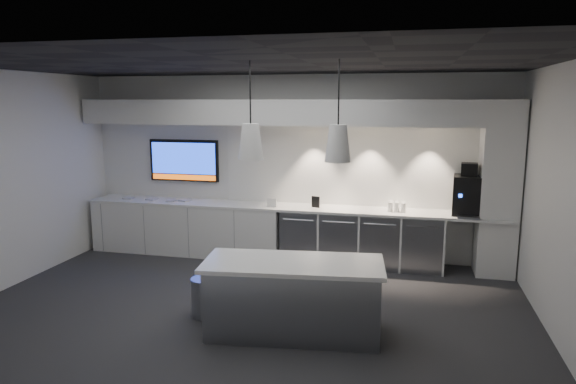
% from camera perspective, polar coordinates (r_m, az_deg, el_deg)
% --- Properties ---
extents(floor, '(7.00, 7.00, 0.00)m').
position_cam_1_polar(floor, '(6.58, -4.63, -13.05)').
color(floor, '#2C2C2F').
rests_on(floor, ground).
extents(ceiling, '(7.00, 7.00, 0.00)m').
position_cam_1_polar(ceiling, '(6.06, -5.05, 14.00)').
color(ceiling, black).
rests_on(ceiling, wall_back).
extents(wall_back, '(7.00, 0.00, 7.00)m').
position_cam_1_polar(wall_back, '(8.53, 0.39, 2.83)').
color(wall_back, white).
rests_on(wall_back, floor).
extents(wall_front, '(7.00, 0.00, 7.00)m').
position_cam_1_polar(wall_front, '(3.91, -16.34, -6.44)').
color(wall_front, white).
rests_on(wall_front, floor).
extents(wall_right, '(0.00, 7.00, 7.00)m').
position_cam_1_polar(wall_right, '(6.07, 28.44, -1.43)').
color(wall_right, white).
rests_on(wall_right, floor).
extents(back_counter, '(6.80, 0.65, 0.04)m').
position_cam_1_polar(back_counter, '(8.32, -0.12, -1.69)').
color(back_counter, white).
rests_on(back_counter, left_base_cabinets).
extents(left_base_cabinets, '(3.30, 0.63, 0.86)m').
position_cam_1_polar(left_base_cabinets, '(8.98, -11.07, -3.94)').
color(left_base_cabinets, white).
rests_on(left_base_cabinets, floor).
extents(fridge_unit_a, '(0.60, 0.61, 0.85)m').
position_cam_1_polar(fridge_unit_a, '(8.37, 1.55, -4.82)').
color(fridge_unit_a, gray).
rests_on(fridge_unit_a, floor).
extents(fridge_unit_b, '(0.60, 0.61, 0.85)m').
position_cam_1_polar(fridge_unit_b, '(8.27, 5.85, -5.06)').
color(fridge_unit_b, gray).
rests_on(fridge_unit_b, floor).
extents(fridge_unit_c, '(0.60, 0.61, 0.85)m').
position_cam_1_polar(fridge_unit_c, '(8.22, 10.22, -5.27)').
color(fridge_unit_c, gray).
rests_on(fridge_unit_c, floor).
extents(fridge_unit_d, '(0.60, 0.61, 0.85)m').
position_cam_1_polar(fridge_unit_d, '(8.22, 14.63, -5.45)').
color(fridge_unit_d, gray).
rests_on(fridge_unit_d, floor).
extents(backsplash, '(4.60, 0.03, 1.30)m').
position_cam_1_polar(backsplash, '(8.32, 8.45, 2.88)').
color(backsplash, white).
rests_on(backsplash, wall_back).
extents(soffit, '(6.90, 0.60, 0.40)m').
position_cam_1_polar(soffit, '(8.17, -0.08, 8.83)').
color(soffit, white).
rests_on(soffit, wall_back).
extents(column, '(0.55, 0.55, 2.60)m').
position_cam_1_polar(column, '(8.16, 22.36, 0.29)').
color(column, white).
rests_on(column, floor).
extents(wall_tv, '(1.25, 0.07, 0.72)m').
position_cam_1_polar(wall_tv, '(9.09, -11.46, 3.45)').
color(wall_tv, black).
rests_on(wall_tv, wall_back).
extents(island, '(2.06, 1.07, 0.84)m').
position_cam_1_polar(island, '(5.83, 0.58, -11.64)').
color(island, gray).
rests_on(island, floor).
extents(bin, '(0.40, 0.40, 0.48)m').
position_cam_1_polar(bin, '(6.42, -9.18, -11.45)').
color(bin, gray).
rests_on(bin, floor).
extents(coffee_machine, '(0.47, 0.63, 0.77)m').
position_cam_1_polar(coffee_machine, '(8.11, 19.35, -0.15)').
color(coffee_machine, black).
rests_on(coffee_machine, back_counter).
extents(sign_black, '(0.14, 0.06, 0.18)m').
position_cam_1_polar(sign_black, '(8.20, 3.09, -1.11)').
color(sign_black, black).
rests_on(sign_black, back_counter).
extents(sign_white, '(0.18, 0.07, 0.14)m').
position_cam_1_polar(sign_white, '(8.24, -1.84, -1.18)').
color(sign_white, white).
rests_on(sign_white, back_counter).
extents(cup_cluster, '(0.27, 0.17, 0.15)m').
position_cam_1_polar(cup_cluster, '(8.06, 12.01, -1.62)').
color(cup_cluster, white).
rests_on(cup_cluster, back_counter).
extents(tray_a, '(0.17, 0.17, 0.02)m').
position_cam_1_polar(tray_a, '(9.33, -17.32, -0.65)').
color(tray_a, '#B1B1B1').
rests_on(tray_a, back_counter).
extents(tray_b, '(0.18, 0.18, 0.02)m').
position_cam_1_polar(tray_b, '(9.13, -14.93, -0.77)').
color(tray_b, '#B1B1B1').
rests_on(tray_b, back_counter).
extents(tray_c, '(0.18, 0.18, 0.02)m').
position_cam_1_polar(tray_c, '(8.92, -12.84, -0.93)').
color(tray_c, '#B1B1B1').
rests_on(tray_c, back_counter).
extents(tray_d, '(0.20, 0.20, 0.02)m').
position_cam_1_polar(tray_d, '(8.88, -11.38, -0.93)').
color(tray_d, '#B1B1B1').
rests_on(tray_d, back_counter).
extents(pendant_left, '(0.27, 0.27, 1.09)m').
position_cam_1_polar(pendant_left, '(5.56, -4.16, 5.63)').
color(pendant_left, white).
rests_on(pendant_left, ceiling).
extents(pendant_right, '(0.27, 0.27, 1.09)m').
position_cam_1_polar(pendant_right, '(5.35, 5.57, 5.44)').
color(pendant_right, white).
rests_on(pendant_right, ceiling).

